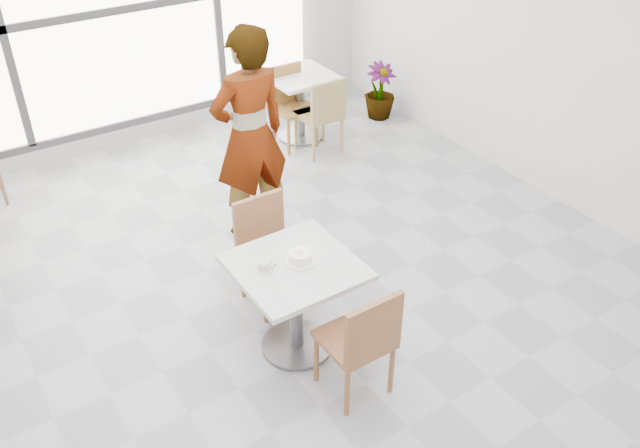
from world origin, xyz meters
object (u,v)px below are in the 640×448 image
main_table (296,291)px  plant_right (380,91)px  bg_table_right (300,97)px  bg_chair_right_near (323,112)px  chair_far (267,244)px  person (250,136)px  bg_chair_right_far (290,100)px  coffee_cup (264,266)px  oatmeal_bowl (300,257)px  chair_near (362,339)px

main_table → plant_right: (2.90, 2.80, -0.19)m
bg_table_right → bg_chair_right_near: size_ratio=0.86×
chair_far → plant_right: size_ratio=1.31×
person → bg_chair_right_far: bearing=-133.0°
bg_chair_right_near → bg_chair_right_far: bearing=-72.9°
coffee_cup → plant_right: bearing=41.4°
oatmeal_bowl → main_table: bearing=-173.7°
oatmeal_bowl → bg_chair_right_near: bearing=53.4°
chair_near → person: person is taller
main_table → chair_far: bearing=78.7°
coffee_cup → bg_chair_right_far: bg_chair_right_far is taller
bg_chair_right_far → coffee_cup: bearing=-124.1°
person → bg_chair_right_near: size_ratio=2.18×
chair_near → plant_right: 4.41m
main_table → oatmeal_bowl: 0.27m
chair_far → oatmeal_bowl: bearing=-97.2°
chair_far → bg_table_right: bearing=52.8°
oatmeal_bowl → bg_chair_right_near: bg_chair_right_near is taller
chair_far → bg_chair_right_far: size_ratio=1.00×
chair_near → coffee_cup: 0.80m
oatmeal_bowl → coffee_cup: bearing=165.1°
main_table → bg_chair_right_near: bg_chair_right_near is taller
bg_table_right → bg_chair_right_near: bearing=-92.2°
chair_near → bg_table_right: bearing=-116.2°
chair_near → chair_far: bearing=-90.2°
main_table → person: bearing=72.2°
coffee_cup → chair_near: bearing=-65.2°
person → plant_right: person is taller
chair_far → coffee_cup: chair_far is taller
oatmeal_bowl → bg_table_right: bearing=58.1°
main_table → bg_table_right: (1.83, 2.87, -0.04)m
chair_near → bg_chair_right_far: 3.78m
chair_far → bg_chair_right_near: size_ratio=1.00×
oatmeal_bowl → person: 1.56m
chair_far → coffee_cup: (-0.32, -0.55, 0.28)m
bg_chair_right_far → plant_right: bearing=-1.3°
oatmeal_bowl → coffee_cup: (-0.24, 0.06, -0.01)m
chair_far → coffee_cup: size_ratio=5.47×
chair_far → bg_chair_right_near: 2.44m
bg_table_right → person: bearing=-134.5°
chair_near → bg_chair_right_near: size_ratio=1.00×
bg_chair_right_near → plant_right: 1.19m
coffee_cup → plant_right: coffee_cup is taller
person → bg_chair_right_far: 1.84m
bg_chair_right_far → plant_right: (1.23, -0.03, -0.17)m
main_table → oatmeal_bowl: (0.05, 0.01, 0.27)m
chair_far → bg_chair_right_far: (1.55, 2.21, 0.00)m
chair_far → coffee_cup: 0.70m
chair_near → chair_far: same height
bg_table_right → bg_chair_right_far: size_ratio=0.86×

